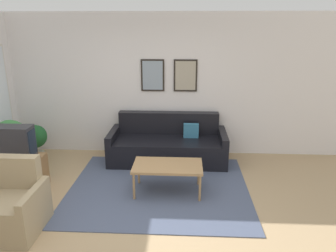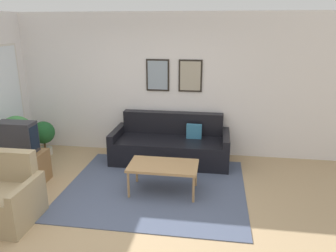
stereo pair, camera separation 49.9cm
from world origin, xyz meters
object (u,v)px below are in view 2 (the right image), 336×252
Objects in this scene: couch at (171,145)px; tv at (17,137)px; potted_plant_tall at (17,136)px; coffee_table at (163,167)px; armchair at (1,199)px.

tv reaches higher than couch.
tv is at bearing -56.31° from potted_plant_tall.
coffee_table is 1.17× the size of armchair.
armchair is at bearing -69.90° from tv.
armchair is at bearing -65.83° from potted_plant_tall.
couch is at bearing 18.11° from potted_plant_tall.
couch is 3.54× the size of tv.
couch is 2.97m from armchair.
tv is at bearing 179.95° from coffee_table.
coffee_table is 2.65m from potted_plant_tall.
potted_plant_tall is (-2.55, -0.83, 0.34)m from couch.
tv reaches higher than armchair.
potted_plant_tall is (-0.27, 0.40, -0.13)m from tv.
couch is at bearing 92.84° from coffee_table.
tv is 1.22m from armchair.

